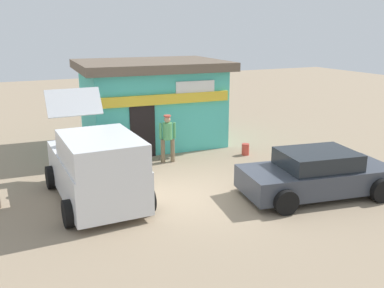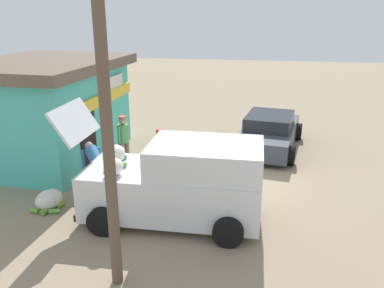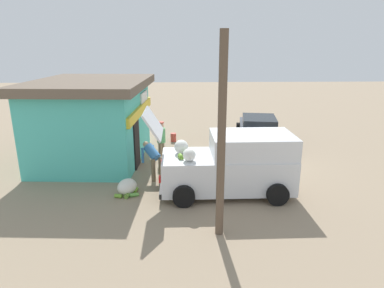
% 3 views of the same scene
% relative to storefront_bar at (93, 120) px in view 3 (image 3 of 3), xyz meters
% --- Properties ---
extents(ground_plane, '(60.00, 60.00, 0.00)m').
position_rel_storefront_bar_xyz_m(ground_plane, '(-0.70, -6.01, -1.68)').
color(ground_plane, gray).
extents(storefront_bar, '(5.86, 4.68, 3.28)m').
position_rel_storefront_bar_xyz_m(storefront_bar, '(0.00, 0.00, 0.00)').
color(storefront_bar, '#4CC6B7').
rests_on(storefront_bar, ground_plane).
extents(delivery_van, '(2.23, 4.64, 2.72)m').
position_rel_storefront_bar_xyz_m(delivery_van, '(-3.46, -5.20, -0.72)').
color(delivery_van, silver).
rests_on(delivery_van, ground_plane).
extents(parked_sedan, '(4.40, 2.64, 1.27)m').
position_rel_storefront_bar_xyz_m(parked_sedan, '(2.15, -7.33, -1.07)').
color(parked_sedan, '#383D47').
rests_on(parked_sedan, ground_plane).
extents(vendor_standing, '(0.56, 0.41, 1.66)m').
position_rel_storefront_bar_xyz_m(vendor_standing, '(-0.44, -2.77, -0.73)').
color(vendor_standing, '#726047').
rests_on(vendor_standing, ground_plane).
extents(customer_bending, '(0.74, 0.75, 1.30)m').
position_rel_storefront_bar_xyz_m(customer_bending, '(-2.22, -2.57, -0.87)').
color(customer_bending, '#726047').
rests_on(customer_bending, ground_plane).
extents(unloaded_banana_pile, '(0.89, 0.80, 0.48)m').
position_rel_storefront_bar_xyz_m(unloaded_banana_pile, '(-3.52, -1.84, -1.45)').
color(unloaded_banana_pile, silver).
rests_on(unloaded_banana_pile, ground_plane).
extents(paint_bucket, '(0.27, 0.27, 0.42)m').
position_rel_storefront_bar_xyz_m(paint_bucket, '(2.47, -3.18, -1.47)').
color(paint_bucket, '#BF3F33').
rests_on(paint_bucket, ground_plane).
extents(utility_pole, '(0.20, 0.20, 4.95)m').
position_rel_storefront_bar_xyz_m(utility_pole, '(-5.95, -4.53, 0.80)').
color(utility_pole, brown).
rests_on(utility_pole, ground_plane).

